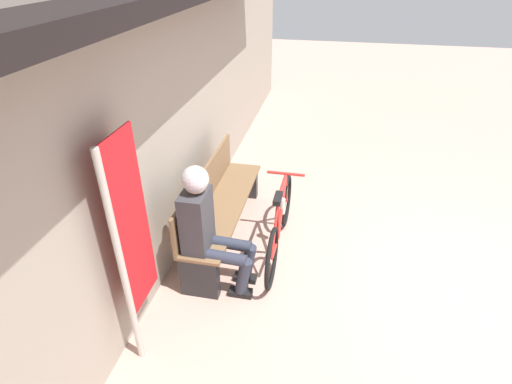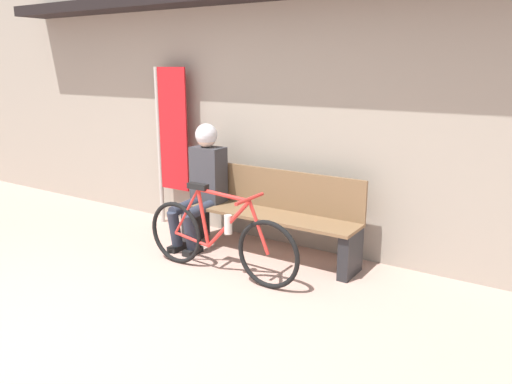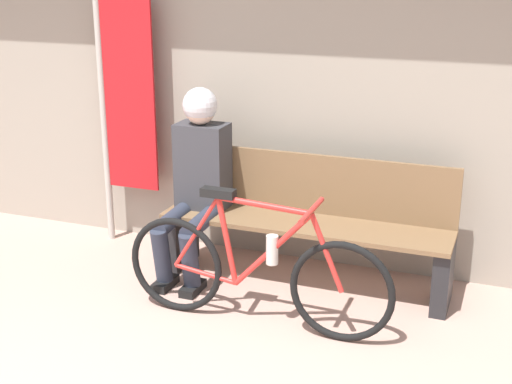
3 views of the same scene
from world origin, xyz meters
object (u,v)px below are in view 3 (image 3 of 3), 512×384
object	(u,v)px
bicycle	(255,271)
person_seated	(197,171)
park_bench_near	(307,224)
banner_pole	(122,103)

from	to	relation	value
bicycle	person_seated	world-z (taller)	person_seated
park_bench_near	banner_pole	size ratio (longest dim) A/B	1.04
park_bench_near	banner_pole	distance (m)	1.62
person_seated	banner_pole	bearing A→B (deg)	157.06
bicycle	banner_pole	distance (m)	1.77
person_seated	bicycle	bearing A→B (deg)	-42.01
park_bench_near	banner_pole	bearing A→B (deg)	172.31
bicycle	banner_pole	xyz separation A→B (m)	(-1.36, 0.88, 0.72)
banner_pole	park_bench_near	bearing A→B (deg)	-7.69
park_bench_near	bicycle	bearing A→B (deg)	-98.51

